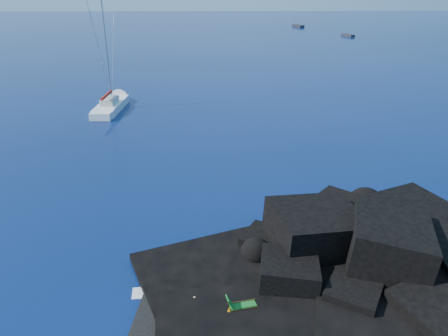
{
  "coord_description": "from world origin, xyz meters",
  "views": [
    {
      "loc": [
        4.13,
        -15.67,
        15.34
      ],
      "look_at": [
        4.87,
        14.44,
        2.0
      ],
      "focal_mm": 35.0,
      "sensor_mm": 36.0,
      "label": 1
    }
  ],
  "objects_px": {
    "marker_cone": "(229,311)",
    "distant_boat_b": "(348,36)",
    "sunbather": "(185,301)",
    "distant_boat_a": "(298,27)",
    "deck_chair": "(243,302)",
    "sailboat": "(112,109)"
  },
  "relations": [
    {
      "from": "deck_chair",
      "to": "distant_boat_b",
      "type": "bearing_deg",
      "value": 58.98
    },
    {
      "from": "sailboat",
      "to": "deck_chair",
      "type": "distance_m",
      "value": 39.02
    },
    {
      "from": "distant_boat_a",
      "to": "sailboat",
      "type": "bearing_deg",
      "value": -134.71
    },
    {
      "from": "sailboat",
      "to": "distant_boat_a",
      "type": "relative_size",
      "value": 2.58
    },
    {
      "from": "deck_chair",
      "to": "distant_boat_b",
      "type": "height_order",
      "value": "deck_chair"
    },
    {
      "from": "sailboat",
      "to": "distant_boat_b",
      "type": "relative_size",
      "value": 3.01
    },
    {
      "from": "sailboat",
      "to": "distant_boat_a",
      "type": "xyz_separation_m",
      "value": [
        40.39,
        94.19,
        0.0
      ]
    },
    {
      "from": "sunbather",
      "to": "distant_boat_a",
      "type": "xyz_separation_m",
      "value": [
        29.17,
        130.04,
        -0.53
      ]
    },
    {
      "from": "sailboat",
      "to": "distant_boat_a",
      "type": "height_order",
      "value": "sailboat"
    },
    {
      "from": "sailboat",
      "to": "sunbather",
      "type": "relative_size",
      "value": 7.71
    },
    {
      "from": "sunbather",
      "to": "distant_boat_b",
      "type": "xyz_separation_m",
      "value": [
        38.51,
        105.96,
        -0.53
      ]
    },
    {
      "from": "sunbather",
      "to": "sailboat",
      "type": "bearing_deg",
      "value": 89.74
    },
    {
      "from": "distant_boat_b",
      "to": "sunbather",
      "type": "bearing_deg",
      "value": -133.18
    },
    {
      "from": "sunbather",
      "to": "distant_boat_b",
      "type": "relative_size",
      "value": 0.39
    },
    {
      "from": "sailboat",
      "to": "marker_cone",
      "type": "distance_m",
      "value": 39.11
    },
    {
      "from": "marker_cone",
      "to": "distant_boat_a",
      "type": "xyz_separation_m",
      "value": [
        27.0,
        130.93,
        -0.62
      ]
    },
    {
      "from": "deck_chair",
      "to": "sunbather",
      "type": "relative_size",
      "value": 0.87
    },
    {
      "from": "sunbather",
      "to": "distant_boat_b",
      "type": "bearing_deg",
      "value": 52.39
    },
    {
      "from": "marker_cone",
      "to": "distant_boat_b",
      "type": "xyz_separation_m",
      "value": [
        36.33,
        106.85,
        -0.62
      ]
    },
    {
      "from": "deck_chair",
      "to": "distant_boat_a",
      "type": "distance_m",
      "value": 133.2
    },
    {
      "from": "deck_chair",
      "to": "distant_boat_a",
      "type": "xyz_separation_m",
      "value": [
        26.32,
        130.57,
        -0.85
      ]
    },
    {
      "from": "sailboat",
      "to": "marker_cone",
      "type": "xyz_separation_m",
      "value": [
        13.4,
        -36.74,
        0.62
      ]
    }
  ]
}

